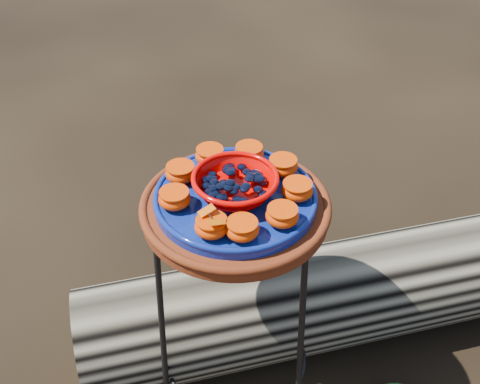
# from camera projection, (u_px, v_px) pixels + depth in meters

# --- Properties ---
(plant_stand) EXTENTS (0.44, 0.44, 0.70)m
(plant_stand) POSITION_uv_depth(u_px,v_px,m) (236.00, 312.00, 1.63)
(plant_stand) COLOR black
(plant_stand) RESTS_ON ground
(terracotta_saucer) EXTENTS (0.44, 0.44, 0.04)m
(terracotta_saucer) POSITION_uv_depth(u_px,v_px,m) (235.00, 209.00, 1.40)
(terracotta_saucer) COLOR #5A170D
(terracotta_saucer) RESTS_ON plant_stand
(cobalt_plate) EXTENTS (0.37, 0.37, 0.02)m
(cobalt_plate) POSITION_uv_depth(u_px,v_px,m) (235.00, 199.00, 1.38)
(cobalt_plate) COLOR #051759
(cobalt_plate) RESTS_ON terracotta_saucer
(red_bowl) EXTENTS (0.19, 0.19, 0.05)m
(red_bowl) POSITION_uv_depth(u_px,v_px,m) (235.00, 186.00, 1.36)
(red_bowl) COLOR #CE0200
(red_bowl) RESTS_ON cobalt_plate
(glass_gems) EXTENTS (0.15, 0.15, 0.02)m
(glass_gems) POSITION_uv_depth(u_px,v_px,m) (235.00, 172.00, 1.33)
(glass_gems) COLOR black
(glass_gems) RESTS_ON red_bowl
(orange_half_0) EXTENTS (0.07, 0.07, 0.04)m
(orange_half_0) POSITION_uv_depth(u_px,v_px,m) (212.00, 227.00, 1.26)
(orange_half_0) COLOR #CC3C00
(orange_half_0) RESTS_ON cobalt_plate
(orange_half_1) EXTENTS (0.07, 0.07, 0.04)m
(orange_half_1) POSITION_uv_depth(u_px,v_px,m) (242.00, 229.00, 1.25)
(orange_half_1) COLOR #CC3C00
(orange_half_1) RESTS_ON cobalt_plate
(orange_half_2) EXTENTS (0.07, 0.07, 0.04)m
(orange_half_2) POSITION_uv_depth(u_px,v_px,m) (282.00, 216.00, 1.29)
(orange_half_2) COLOR #CC3C00
(orange_half_2) RESTS_ON cobalt_plate
(orange_half_3) EXTENTS (0.07, 0.07, 0.04)m
(orange_half_3) POSITION_uv_depth(u_px,v_px,m) (297.00, 190.00, 1.36)
(orange_half_3) COLOR #CC3C00
(orange_half_3) RESTS_ON cobalt_plate
(orange_half_4) EXTENTS (0.07, 0.07, 0.04)m
(orange_half_4) POSITION_uv_depth(u_px,v_px,m) (283.00, 166.00, 1.43)
(orange_half_4) COLOR #CC3C00
(orange_half_4) RESTS_ON cobalt_plate
(orange_half_5) EXTENTS (0.07, 0.07, 0.04)m
(orange_half_5) POSITION_uv_depth(u_px,v_px,m) (249.00, 153.00, 1.47)
(orange_half_5) COLOR #CC3C00
(orange_half_5) RESTS_ON cobalt_plate
(orange_half_6) EXTENTS (0.07, 0.07, 0.04)m
(orange_half_6) POSITION_uv_depth(u_px,v_px,m) (210.00, 156.00, 1.46)
(orange_half_6) COLOR #CC3C00
(orange_half_6) RESTS_ON cobalt_plate
(orange_half_7) EXTENTS (0.07, 0.07, 0.04)m
(orange_half_7) POSITION_uv_depth(u_px,v_px,m) (181.00, 173.00, 1.41)
(orange_half_7) COLOR #CC3C00
(orange_half_7) RESTS_ON cobalt_plate
(orange_half_8) EXTENTS (0.07, 0.07, 0.04)m
(orange_half_8) POSITION_uv_depth(u_px,v_px,m) (175.00, 199.00, 1.33)
(orange_half_8) COLOR #CC3C00
(orange_half_8) RESTS_ON cobalt_plate
(butterfly) EXTENTS (0.09, 0.08, 0.01)m
(butterfly) POSITION_uv_depth(u_px,v_px,m) (211.00, 217.00, 1.24)
(butterfly) COLOR #C94B03
(butterfly) RESTS_ON orange_half_0
(driftwood_log) EXTENTS (1.83, 1.10, 0.34)m
(driftwood_log) POSITION_uv_depth(u_px,v_px,m) (362.00, 289.00, 1.94)
(driftwood_log) COLOR black
(driftwood_log) RESTS_ON ground
(foliage_left) EXTENTS (0.27, 0.27, 0.13)m
(foliage_left) POSITION_uv_depth(u_px,v_px,m) (156.00, 313.00, 1.99)
(foliage_left) COLOR #296D29
(foliage_left) RESTS_ON ground
(foliage_back) EXTENTS (0.32, 0.32, 0.16)m
(foliage_back) POSITION_uv_depth(u_px,v_px,m) (237.00, 255.00, 2.18)
(foliage_back) COLOR #296D29
(foliage_back) RESTS_ON ground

